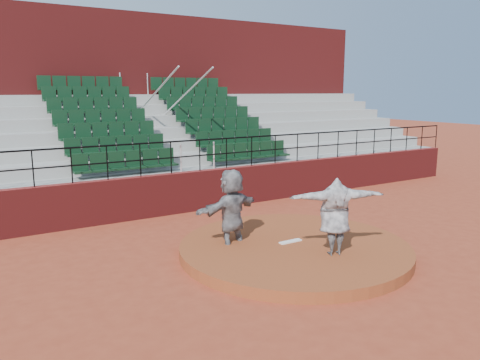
% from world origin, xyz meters
% --- Properties ---
extents(ground, '(90.00, 90.00, 0.00)m').
position_xyz_m(ground, '(0.00, 0.00, 0.00)').
color(ground, '#943921').
rests_on(ground, ground).
extents(pitchers_mound, '(5.50, 5.50, 0.25)m').
position_xyz_m(pitchers_mound, '(0.00, 0.00, 0.12)').
color(pitchers_mound, brown).
rests_on(pitchers_mound, ground).
extents(pitching_rubber, '(0.60, 0.15, 0.03)m').
position_xyz_m(pitching_rubber, '(0.00, 0.15, 0.27)').
color(pitching_rubber, white).
rests_on(pitching_rubber, pitchers_mound).
extents(boundary_wall, '(24.00, 0.30, 1.30)m').
position_xyz_m(boundary_wall, '(0.00, 5.00, 0.65)').
color(boundary_wall, maroon).
rests_on(boundary_wall, ground).
extents(wall_railing, '(24.04, 0.05, 1.03)m').
position_xyz_m(wall_railing, '(0.00, 5.00, 2.03)').
color(wall_railing, black).
rests_on(wall_railing, boundary_wall).
extents(seating_deck, '(24.00, 5.97, 4.63)m').
position_xyz_m(seating_deck, '(0.00, 8.65, 1.44)').
color(seating_deck, gray).
rests_on(seating_deck, ground).
extents(press_box_facade, '(24.00, 3.00, 7.10)m').
position_xyz_m(press_box_facade, '(0.00, 12.60, 3.55)').
color(press_box_facade, maroon).
rests_on(press_box_facade, ground).
extents(pitcher, '(2.21, 1.35, 1.75)m').
position_xyz_m(pitcher, '(0.32, -1.02, 1.12)').
color(pitcher, black).
rests_on(pitcher, pitchers_mound).
extents(fielder, '(1.99, 1.07, 2.04)m').
position_xyz_m(fielder, '(-1.20, 0.92, 1.02)').
color(fielder, black).
rests_on(fielder, ground).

